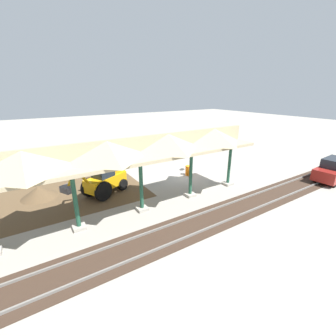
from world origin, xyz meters
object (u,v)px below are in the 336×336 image
stop_sign (192,157)px  backhoe (104,178)px  distant_parked_car (333,170)px  traffic_barrel (188,171)px

stop_sign → backhoe: (8.68, 0.51, -0.21)m
backhoe → stop_sign: bearing=-176.6°
distant_parked_car → stop_sign: bearing=-43.7°
stop_sign → traffic_barrel: size_ratio=2.31×
traffic_barrel → distant_parked_car: bearing=141.4°
backhoe → traffic_barrel: bearing=178.8°
backhoe → distant_parked_car: backhoe is taller
stop_sign → backhoe: bearing=3.4°
stop_sign → traffic_barrel: stop_sign is taller
distant_parked_car → traffic_barrel: distant_parked_car is taller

